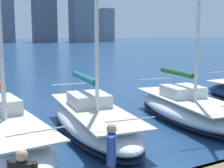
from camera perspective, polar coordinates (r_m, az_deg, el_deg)
sailboat_forest at (r=16.48m, az=13.56°, el=-4.14°), size 4.29×8.70×11.17m
sailboat_teal at (r=13.99m, az=-3.60°, el=-6.19°), size 3.70×8.89×12.16m
sailboat_orange at (r=12.72m, az=-19.63°, el=-7.86°), size 3.22×9.25×12.70m
person_blue_shirt at (r=7.35m, az=-0.09°, el=-12.46°), size 0.41×0.57×1.76m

